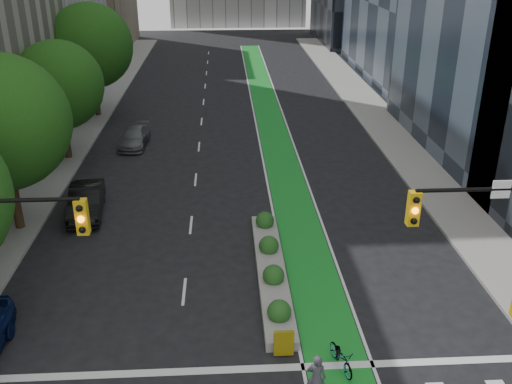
{
  "coord_description": "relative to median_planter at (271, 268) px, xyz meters",
  "views": [
    {
      "loc": [
        -0.67,
        -13.98,
        13.33
      ],
      "look_at": [
        0.66,
        9.21,
        3.0
      ],
      "focal_mm": 40.0,
      "sensor_mm": 36.0,
      "label": 1
    }
  ],
  "objects": [
    {
      "name": "sidewalk_left",
      "position": [
        -13.0,
        17.96,
        -0.3
      ],
      "size": [
        3.6,
        90.0,
        0.15
      ],
      "primitive_type": "cube",
      "color": "gray",
      "rests_on": "ground"
    },
    {
      "name": "tree_mid",
      "position": [
        -12.2,
        4.96,
        5.2
      ],
      "size": [
        6.4,
        6.4,
        8.78
      ],
      "color": "black",
      "rests_on": "ground"
    },
    {
      "name": "sidewalk_right",
      "position": [
        10.6,
        17.96,
        -0.3
      ],
      "size": [
        3.6,
        90.0,
        0.15
      ],
      "primitive_type": "cube",
      "color": "gray",
      "rests_on": "ground"
    },
    {
      "name": "median_planter",
      "position": [
        0.0,
        0.0,
        0.0
      ],
      "size": [
        1.2,
        10.26,
        1.1
      ],
      "color": "gray",
      "rests_on": "ground"
    },
    {
      "name": "parked_car_left_mid",
      "position": [
        -9.22,
        6.54,
        0.39
      ],
      "size": [
        2.13,
        4.78,
        1.52
      ],
      "primitive_type": "imported",
      "rotation": [
        0.0,
        0.0,
        0.12
      ],
      "color": "black",
      "rests_on": "ground"
    },
    {
      "name": "parked_car_left_far",
      "position": [
        -8.2,
        17.42,
        0.25
      ],
      "size": [
        1.95,
        4.38,
        1.25
      ],
      "primitive_type": "imported",
      "rotation": [
        0.0,
        0.0,
        -0.05
      ],
      "color": "#5A5D60",
      "rests_on": "ground"
    },
    {
      "name": "cyclist",
      "position": [
        0.8,
        -7.3,
        0.47
      ],
      "size": [
        0.69,
        0.54,
        1.69
      ],
      "primitive_type": "imported",
      "rotation": [
        0.0,
        0.0,
        2.91
      ],
      "color": "#38343F",
      "rests_on": "ground"
    },
    {
      "name": "tree_far",
      "position": [
        -12.2,
        24.96,
        5.32
      ],
      "size": [
        6.6,
        6.6,
        9.0
      ],
      "color": "black",
      "rests_on": "ground"
    },
    {
      "name": "bicycle",
      "position": [
        1.89,
        -5.91,
        0.07
      ],
      "size": [
        0.98,
        1.78,
        0.89
      ],
      "primitive_type": "imported",
      "rotation": [
        0.0,
        0.0,
        0.25
      ],
      "color": "gray",
      "rests_on": "ground"
    },
    {
      "name": "bike_lane_paint",
      "position": [
        1.8,
        22.96,
        -0.37
      ],
      "size": [
        2.2,
        70.0,
        0.01
      ],
      "primitive_type": "cube",
      "color": "#198D29",
      "rests_on": "ground"
    },
    {
      "name": "tree_midfar",
      "position": [
        -12.2,
        14.96,
        4.57
      ],
      "size": [
        5.6,
        5.6,
        7.76
      ],
      "color": "black",
      "rests_on": "ground"
    }
  ]
}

